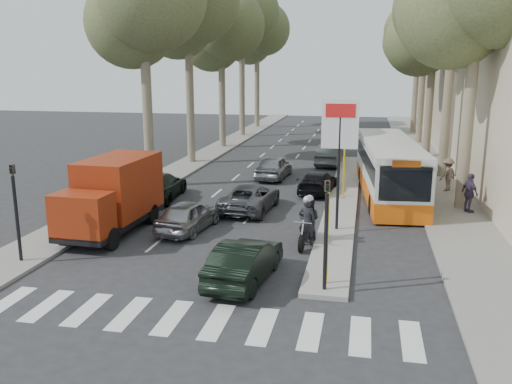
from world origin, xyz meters
TOP-DOWN VIEW (x-y plane):
  - ground at (0.00, 0.00)m, footprint 120.00×120.00m
  - sidewalk_right at (8.60, 25.00)m, footprint 3.20×70.00m
  - median_left at (-8.00, 28.00)m, footprint 2.40×64.00m
  - traffic_island at (3.25, 11.00)m, footprint 1.50×26.00m
  - building_far at (15.50, 34.00)m, footprint 11.00×20.00m
  - billboard at (3.25, 5.00)m, footprint 1.50×12.10m
  - traffic_light_island at (3.25, -1.50)m, footprint 0.16×0.41m
  - traffic_light_left at (-7.60, -1.00)m, footprint 0.16×0.41m
  - tree_l_a at (-7.87, 12.11)m, footprint 7.40×7.20m
  - tree_l_b at (-7.97, 20.11)m, footprint 7.40×7.20m
  - tree_l_c at (-7.77, 28.11)m, footprint 7.40×7.20m
  - tree_l_d at (-7.87, 36.11)m, footprint 7.40×7.20m
  - tree_l_e at (-7.97, 44.11)m, footprint 7.40×7.20m
  - tree_r_c at (9.03, 26.11)m, footprint 7.40×7.20m
  - tree_r_d at (9.13, 34.11)m, footprint 7.40×7.20m
  - tree_r_e at (9.23, 42.11)m, footprint 7.40×7.20m
  - silver_hatchback at (-2.99, 4.00)m, footprint 2.11×4.14m
  - dark_hatchback at (0.61, -1.00)m, footprint 1.92×4.37m
  - queue_car_a at (-1.10, 7.80)m, footprint 2.49×4.83m
  - queue_car_b at (1.80, 12.25)m, footprint 2.17×4.33m
  - queue_car_c at (-1.30, 15.69)m, footprint 2.02×4.42m
  - queue_car_d at (1.80, 21.07)m, footprint 1.77×4.44m
  - queue_car_e at (-6.30, 9.00)m, footprint 2.42×5.16m
  - red_truck at (-5.99, 3.18)m, footprint 2.43×5.93m
  - city_bus at (5.56, 12.13)m, footprint 3.52×11.82m
  - motorcycle at (2.21, 3.25)m, footprint 0.92×2.37m
  - pedestrian_near at (9.22, 9.11)m, footprint 0.99×1.22m
  - pedestrian_far at (8.85, 13.75)m, footprint 1.21×1.20m

SIDE VIEW (x-z plane):
  - ground at x=0.00m, z-range 0.00..0.00m
  - sidewalk_right at x=8.60m, z-range 0.00..0.12m
  - median_left at x=-8.00m, z-range 0.00..0.12m
  - traffic_island at x=3.25m, z-range 0.00..0.16m
  - queue_car_b at x=1.80m, z-range 0.00..1.21m
  - queue_car_a at x=-1.10m, z-range 0.00..1.30m
  - silver_hatchback at x=-2.99m, z-range 0.00..1.35m
  - dark_hatchback at x=0.61m, z-range 0.00..1.39m
  - queue_car_d at x=1.80m, z-range 0.00..1.44m
  - queue_car_e at x=-6.30m, z-range 0.00..1.46m
  - queue_car_c at x=-1.30m, z-range 0.00..1.47m
  - motorcycle at x=2.21m, z-range -0.09..1.92m
  - pedestrian_far at x=8.85m, z-range 0.12..1.95m
  - pedestrian_near at x=9.22m, z-range 0.12..2.00m
  - city_bus at x=5.56m, z-range 0.08..3.15m
  - red_truck at x=-5.99m, z-range 0.09..3.21m
  - traffic_light_island at x=3.25m, z-range 0.69..4.29m
  - traffic_light_left at x=-7.60m, z-range 0.69..4.29m
  - billboard at x=3.25m, z-range 0.90..6.50m
  - building_far at x=15.50m, z-range 0.00..16.00m
  - tree_r_c at x=9.03m, z-range 3.03..16.35m
  - tree_l_c at x=-7.77m, z-range 3.18..16.89m
  - tree_l_a at x=-7.87m, z-range 3.33..17.43m
  - tree_r_e at x=9.23m, z-range 3.33..17.43m
  - tree_l_e at x=-7.97m, z-range 3.48..17.97m
  - tree_l_b at x=-7.97m, z-range 3.63..18.51m
  - tree_r_d at x=9.13m, z-range 3.63..18.51m
  - tree_l_d at x=-7.87m, z-range 3.93..19.59m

